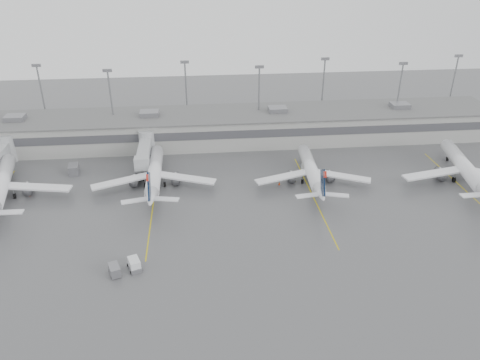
{
  "coord_description": "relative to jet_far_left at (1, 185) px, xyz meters",
  "views": [
    {
      "loc": [
        -7.4,
        -63.95,
        50.61
      ],
      "look_at": [
        1.23,
        24.0,
        5.0
      ],
      "focal_mm": 35.0,
      "sensor_mm": 36.0,
      "label": 1
    }
  ],
  "objects": [
    {
      "name": "jet_far_left",
      "position": [
        0.0,
        0.0,
        0.0
      ],
      "size": [
        28.84,
        32.64,
        10.67
      ],
      "rotation": [
        0.0,
        0.0,
        0.2
      ],
      "color": "white",
      "rests_on": "ground"
    },
    {
      "name": "light_masts",
      "position": [
        50.2,
        33.89,
        8.71
      ],
      "size": [
        142.4,
        8.0,
        20.6
      ],
      "color": "gray",
      "rests_on": "ground"
    },
    {
      "name": "jet_far_right",
      "position": [
        104.44,
        -1.96,
        0.07
      ],
      "size": [
        29.56,
        33.41,
        10.88
      ],
      "rotation": [
        0.0,
        0.0,
        -0.17
      ],
      "color": "white",
      "rests_on": "ground"
    },
    {
      "name": "stand_markings",
      "position": [
        50.2,
        -5.86,
        -3.31
      ],
      "size": [
        105.25,
        40.0,
        0.01
      ],
      "color": "#C6B30B",
      "rests_on": "ground"
    },
    {
      "name": "baggage_cart",
      "position": [
        27.85,
        -28.96,
        -2.37
      ],
      "size": [
        2.49,
        3.22,
        1.82
      ],
      "rotation": [
        0.0,
        0.0,
        0.35
      ],
      "color": "slate",
      "rests_on": "ground"
    },
    {
      "name": "jet_bridge_right",
      "position": [
        29.7,
        15.86,
        0.55
      ],
      "size": [
        4.0,
        17.2,
        7.0
      ],
      "color": "#9D9FA2",
      "rests_on": "ground"
    },
    {
      "name": "ground",
      "position": [
        50.2,
        -29.86,
        -3.31
      ],
      "size": [
        260.0,
        260.0,
        0.0
      ],
      "primitive_type": "plane",
      "color": "#4B4B4E",
      "rests_on": "ground"
    },
    {
      "name": "cone_b",
      "position": [
        31.31,
        7.01,
        -2.98
      ],
      "size": [
        0.42,
        0.42,
        0.68
      ],
      "primitive_type": "cone",
      "color": "#FD4005",
      "rests_on": "ground"
    },
    {
      "name": "terminal",
      "position": [
        50.19,
        28.12,
        0.86
      ],
      "size": [
        152.0,
        17.0,
        9.45
      ],
      "color": "#A3A39E",
      "rests_on": "ground"
    },
    {
      "name": "gse_uld_c",
      "position": [
        69.14,
        8.03,
        -2.55
      ],
      "size": [
        2.52,
        2.07,
        1.53
      ],
      "primitive_type": "cube",
      "rotation": [
        0.0,
        0.0,
        -0.33
      ],
      "color": "white",
      "rests_on": "ground"
    },
    {
      "name": "jet_bridge_left",
      "position": [
        -5.3,
        15.86,
        0.55
      ],
      "size": [
        4.0,
        17.2,
        7.0
      ],
      "color": "#9D9FA2",
      "rests_on": "ground"
    },
    {
      "name": "jet_mid_right",
      "position": [
        68.75,
        0.99,
        -0.3
      ],
      "size": [
        26.74,
        30.05,
        9.72
      ],
      "rotation": [
        0.0,
        0.0,
        -0.06
      ],
      "color": "white",
      "rests_on": "ground"
    },
    {
      "name": "gse_uld_b",
      "position": [
        30.28,
        8.85,
        -2.53
      ],
      "size": [
        2.29,
        1.6,
        1.56
      ],
      "primitive_type": "cube",
      "rotation": [
        0.0,
        0.0,
        0.06
      ],
      "color": "white",
      "rests_on": "ground"
    },
    {
      "name": "gse_loader",
      "position": [
        12.69,
        11.16,
        -2.17
      ],
      "size": [
        2.75,
        3.93,
        2.29
      ],
      "primitive_type": "cube",
      "rotation": [
        0.0,
        0.0,
        0.13
      ],
      "color": "slate",
      "rests_on": "ground"
    },
    {
      "name": "baggage_tug",
      "position": [
        31.05,
        -27.76,
        -2.52
      ],
      "size": [
        2.92,
        3.62,
        2.03
      ],
      "rotation": [
        0.0,
        0.0,
        0.35
      ],
      "color": "white",
      "rests_on": "ground"
    },
    {
      "name": "cone_a",
      "position": [
        5.13,
        0.69,
        -3.0
      ],
      "size": [
        0.4,
        0.4,
        0.63
      ],
      "primitive_type": "cone",
      "color": "#FD4005",
      "rests_on": "ground"
    },
    {
      "name": "jet_mid_left",
      "position": [
        32.65,
        2.84,
        -0.15
      ],
      "size": [
        28.13,
        31.51,
        10.2
      ],
      "rotation": [
        0.0,
        0.0,
        0.01
      ],
      "color": "white",
      "rests_on": "ground"
    },
    {
      "name": "cone_d",
      "position": [
        108.52,
        6.88,
        -2.98
      ],
      "size": [
        0.42,
        0.42,
        0.67
      ],
      "primitive_type": "cone",
      "color": "#FD4005",
      "rests_on": "ground"
    },
    {
      "name": "cone_c",
      "position": [
        61.19,
        0.53,
        -2.95
      ],
      "size": [
        0.46,
        0.46,
        0.73
      ],
      "primitive_type": "cone",
      "color": "#FD4005",
      "rests_on": "ground"
    }
  ]
}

